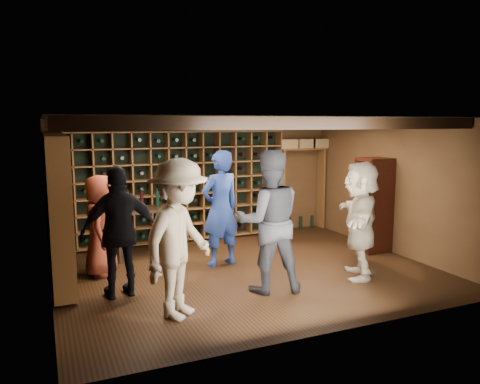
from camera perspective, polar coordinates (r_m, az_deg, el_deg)
name	(u,v)px	position (r m, az deg, el deg)	size (l,w,h in m)	color
ground	(247,271)	(7.85, 0.80, -9.58)	(6.00, 6.00, 0.00)	black
room_shell	(246,123)	(7.51, 0.68, 8.38)	(6.00, 6.00, 6.00)	#51351C
wine_rack_back	(177,186)	(9.58, -7.74, 0.68)	(4.65, 0.30, 2.20)	brown
wine_rack_left	(58,206)	(7.76, -21.32, -1.63)	(0.30, 2.65, 2.20)	brown
crate_shelf	(302,161)	(10.67, 7.61, 3.73)	(1.20, 0.32, 2.07)	brown
display_cabinet	(373,207)	(9.21, 15.92, -1.72)	(0.55, 0.50, 1.75)	black
man_blue_shirt	(220,208)	(7.95, -2.40, -2.00)	(0.72, 0.47, 1.98)	navy
man_grey_suit	(269,221)	(6.73, 3.51, -3.60)	(1.00, 0.78, 2.05)	black
guest_red_floral	(100,226)	(7.77, -16.68, -3.94)	(0.79, 0.52, 1.62)	maroon
guest_woman_black	(120,232)	(6.72, -14.42, -4.74)	(1.09, 0.45, 1.85)	black
guest_khaki	(179,239)	(5.86, -7.43, -5.72)	(1.29, 0.74, 2.00)	gray
guest_beige	(360,220)	(7.59, 14.45, -3.29)	(1.71, 0.54, 1.84)	gray
tasting_table	(145,214)	(8.67, -11.46, -2.64)	(1.23, 0.70, 1.17)	black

